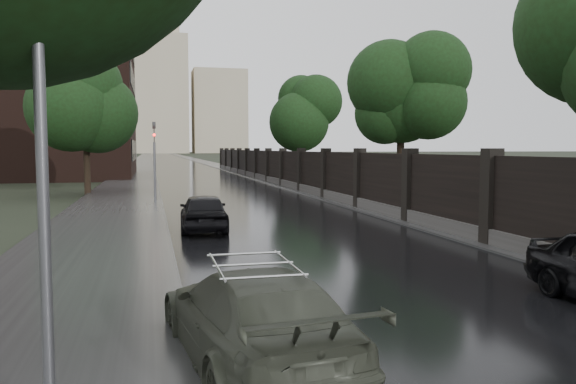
{
  "coord_description": "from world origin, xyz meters",
  "views": [
    {
      "loc": [
        -4.51,
        -3.61,
        2.71
      ],
      "look_at": [
        -0.85,
        11.3,
        1.5
      ],
      "focal_mm": 35.0,
      "sensor_mm": 36.0,
      "label": 1
    }
  ],
  "objects": [
    {
      "name": "volga_sedan",
      "position": [
        -3.3,
        3.1,
        0.62
      ],
      "size": [
        2.24,
        4.42,
        1.23
      ],
      "primitive_type": "imported",
      "rotation": [
        0.0,
        0.0,
        3.27
      ],
      "color": "#434739",
      "rests_on": "ground"
    },
    {
      "name": "lamp_post",
      "position": [
        -5.4,
        1.5,
        2.67
      ],
      "size": [
        0.25,
        0.12,
        5.11
      ],
      "color": "#59595E",
      "rests_on": "ground"
    },
    {
      "name": "sidewalk_left",
      "position": [
        -6.0,
        190.0,
        0.08
      ],
      "size": [
        4.0,
        420.0,
        0.16
      ],
      "primitive_type": "cube",
      "color": "#2D2D2D",
      "rests_on": "ground"
    },
    {
      "name": "fence_right",
      "position": [
        4.6,
        32.01,
        1.01
      ],
      "size": [
        0.45,
        75.72,
        2.7
      ],
      "color": "#383533",
      "rests_on": "ground"
    },
    {
      "name": "tree_left_far",
      "position": [
        -8.0,
        30.0,
        5.24
      ],
      "size": [
        4.25,
        4.25,
        7.39
      ],
      "color": "black",
      "rests_on": "ground"
    },
    {
      "name": "verge_right",
      "position": [
        5.5,
        190.0,
        0.04
      ],
      "size": [
        3.0,
        420.0,
        0.08
      ],
      "primitive_type": "cube",
      "color": "#2D2D2D",
      "rests_on": "ground"
    },
    {
      "name": "road",
      "position": [
        0.0,
        190.0,
        0.01
      ],
      "size": [
        8.0,
        420.0,
        0.02
      ],
      "primitive_type": "cube",
      "color": "black",
      "rests_on": "ground"
    },
    {
      "name": "hatchback_left",
      "position": [
        -2.85,
        14.68,
        0.63
      ],
      "size": [
        1.64,
        3.75,
        1.26
      ],
      "primitive_type": "imported",
      "rotation": [
        0.0,
        0.0,
        3.1
      ],
      "color": "black",
      "rests_on": "ground"
    },
    {
      "name": "traffic_light",
      "position": [
        -4.3,
        24.99,
        2.4
      ],
      "size": [
        0.16,
        0.32,
        4.0
      ],
      "color": "#59595E",
      "rests_on": "ground"
    },
    {
      "name": "stalinist_tower",
      "position": [
        0.0,
        300.0,
        38.38
      ],
      "size": [
        92.0,
        30.0,
        159.0
      ],
      "color": "tan",
      "rests_on": "ground"
    },
    {
      "name": "tree_right_c",
      "position": [
        7.5,
        40.0,
        4.95
      ],
      "size": [
        4.08,
        4.08,
        7.01
      ],
      "color": "black",
      "rests_on": "ground"
    },
    {
      "name": "tree_right_b",
      "position": [
        7.5,
        22.0,
        4.95
      ],
      "size": [
        4.08,
        4.08,
        7.01
      ],
      "color": "black",
      "rests_on": "ground"
    }
  ]
}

